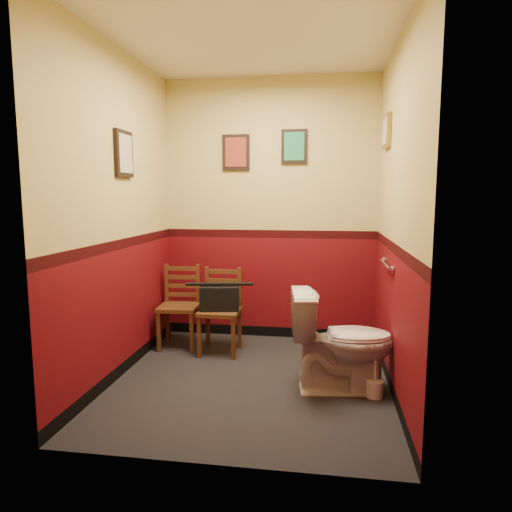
# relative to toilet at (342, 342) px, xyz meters

# --- Properties ---
(floor) EXTENTS (2.20, 2.40, 0.00)m
(floor) POSITION_rel_toilet_xyz_m (-0.72, 0.07, -0.39)
(floor) COLOR black
(floor) RESTS_ON ground
(ceiling) EXTENTS (2.20, 2.40, 0.00)m
(ceiling) POSITION_rel_toilet_xyz_m (-0.72, 0.07, 2.31)
(ceiling) COLOR silver
(ceiling) RESTS_ON ground
(wall_back) EXTENTS (2.20, 0.00, 2.70)m
(wall_back) POSITION_rel_toilet_xyz_m (-0.72, 1.27, 0.96)
(wall_back) COLOR #55090F
(wall_back) RESTS_ON ground
(wall_front) EXTENTS (2.20, 0.00, 2.70)m
(wall_front) POSITION_rel_toilet_xyz_m (-0.72, -1.13, 0.96)
(wall_front) COLOR #55090F
(wall_front) RESTS_ON ground
(wall_left) EXTENTS (0.00, 2.40, 2.70)m
(wall_left) POSITION_rel_toilet_xyz_m (-1.82, 0.07, 0.96)
(wall_left) COLOR #55090F
(wall_left) RESTS_ON ground
(wall_right) EXTENTS (0.00, 2.40, 2.70)m
(wall_right) POSITION_rel_toilet_xyz_m (0.38, 0.07, 0.96)
(wall_right) COLOR #55090F
(wall_right) RESTS_ON ground
(grab_bar) EXTENTS (0.05, 0.56, 0.06)m
(grab_bar) POSITION_rel_toilet_xyz_m (0.35, 0.32, 0.56)
(grab_bar) COLOR silver
(grab_bar) RESTS_ON wall_right
(framed_print_back_a) EXTENTS (0.28, 0.04, 0.36)m
(framed_print_back_a) POSITION_rel_toilet_xyz_m (-1.07, 1.25, 1.56)
(framed_print_back_a) COLOR black
(framed_print_back_a) RESTS_ON wall_back
(framed_print_back_b) EXTENTS (0.26, 0.04, 0.34)m
(framed_print_back_b) POSITION_rel_toilet_xyz_m (-0.47, 1.25, 1.61)
(framed_print_back_b) COLOR black
(framed_print_back_b) RESTS_ON wall_back
(framed_print_left) EXTENTS (0.04, 0.30, 0.38)m
(framed_print_left) POSITION_rel_toilet_xyz_m (-1.80, 0.17, 1.46)
(framed_print_left) COLOR black
(framed_print_left) RESTS_ON wall_left
(framed_print_right) EXTENTS (0.04, 0.34, 0.28)m
(framed_print_right) POSITION_rel_toilet_xyz_m (0.36, 0.67, 1.66)
(framed_print_right) COLOR olive
(framed_print_right) RESTS_ON wall_right
(toilet) EXTENTS (0.84, 0.54, 0.78)m
(toilet) POSITION_rel_toilet_xyz_m (0.00, 0.00, 0.00)
(toilet) COLOR white
(toilet) RESTS_ON floor
(toilet_brush) EXTENTS (0.13, 0.13, 0.45)m
(toilet_brush) POSITION_rel_toilet_xyz_m (0.25, -0.10, -0.31)
(toilet_brush) COLOR silver
(toilet_brush) RESTS_ON floor
(chair_left) EXTENTS (0.41, 0.41, 0.81)m
(chair_left) POSITION_rel_toilet_xyz_m (-1.57, 0.83, 0.02)
(chair_left) COLOR brown
(chair_left) RESTS_ON floor
(chair_right) EXTENTS (0.38, 0.38, 0.81)m
(chair_right) POSITION_rel_toilet_xyz_m (-1.13, 0.72, 0.02)
(chair_right) COLOR brown
(chair_right) RESTS_ON floor
(handbag) EXTENTS (0.39, 0.24, 0.27)m
(handbag) POSITION_rel_toilet_xyz_m (-1.13, 0.68, 0.15)
(handbag) COLOR black
(handbag) RESTS_ON chair_right
(tp_stack) EXTENTS (0.23, 0.14, 0.30)m
(tp_stack) POSITION_rel_toilet_xyz_m (-0.32, 1.13, -0.26)
(tp_stack) COLOR silver
(tp_stack) RESTS_ON floor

